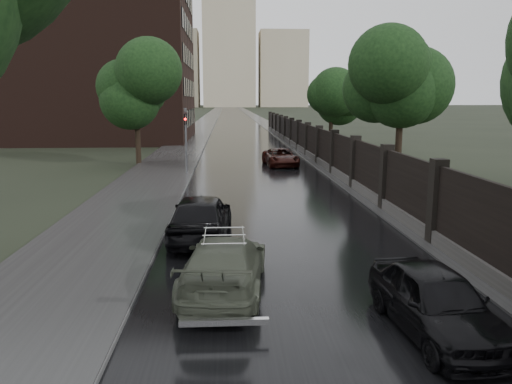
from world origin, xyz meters
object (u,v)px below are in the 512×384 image
tree_left_far (136,88)px  car_right_far (281,157)px  hatchback_left (201,216)px  traffic_light (186,135)px  tree_right_c (332,94)px  tree_right_b (401,91)px  car_right_near (436,302)px  volga_sedan (224,264)px

tree_left_far → car_right_far: size_ratio=1.71×
hatchback_left → car_right_far: hatchback_left is taller
tree_left_far → traffic_light: bearing=-53.5°
tree_left_far → traffic_light: (3.70, -5.01, -2.84)m
tree_left_far → tree_right_c: (15.50, 10.00, -0.29)m
tree_right_b → traffic_light: (-11.80, 2.99, -2.55)m
tree_left_far → car_right_near: size_ratio=1.90×
car_right_far → tree_left_far: bearing=168.5°
tree_left_far → car_right_far: 10.87m
tree_right_c → hatchback_left: size_ratio=1.55×
tree_right_b → car_right_near: 19.25m
hatchback_left → car_right_far: 18.57m
tree_right_c → tree_right_b: bearing=-90.0°
volga_sedan → car_right_far: 22.78m
tree_right_b → tree_right_c: 18.00m
car_right_near → tree_left_far: bearing=106.6°
tree_right_b → volga_sedan: 18.67m
traffic_light → car_right_far: 7.48m
traffic_light → volga_sedan: 18.72m
car_right_far → hatchback_left: bearing=-109.6°
hatchback_left → car_right_near: size_ratio=1.16×
tree_right_c → car_right_far: size_ratio=1.62×
tree_left_far → tree_right_b: 17.45m
volga_sedan → traffic_light: bearing=-76.6°
tree_right_c → traffic_light: (-11.80, -15.01, -2.55)m
tree_right_b → volga_sedan: tree_right_b is taller
volga_sedan → tree_right_b: bearing=-115.2°
tree_right_b → volga_sedan: size_ratio=1.55×
tree_right_b → hatchback_left: bearing=-132.9°
volga_sedan → hatchback_left: 4.53m
tree_right_b → hatchback_left: (-10.25, -11.04, -4.18)m
tree_left_far → volga_sedan: (6.02, -23.50, -4.59)m
volga_sedan → car_right_near: (4.08, -2.48, 0.01)m
tree_right_c → car_right_near: size_ratio=1.80×
car_right_near → tree_right_b: bearing=68.7°
car_right_near → car_right_far: 24.95m
tree_left_far → tree_right_b: bearing=-27.3°
traffic_light → hatchback_left: 14.21m
tree_left_far → tree_right_c: size_ratio=1.05×
tree_right_c → car_right_near: bearing=-98.5°
tree_right_b → tree_right_c: bearing=90.0°
volga_sedan → hatchback_left: bearing=-73.9°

